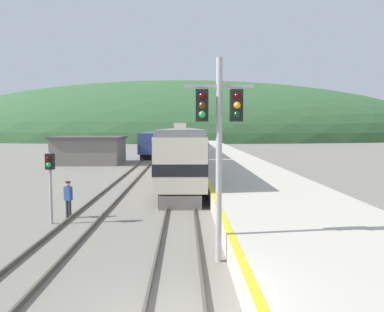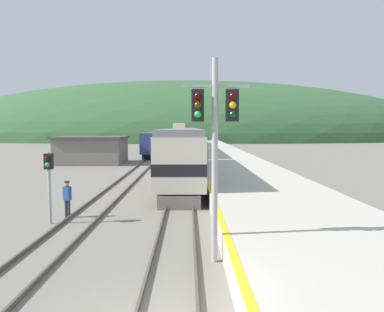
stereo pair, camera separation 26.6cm
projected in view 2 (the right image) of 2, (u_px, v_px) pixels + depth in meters
name	position (u px, v px, depth m)	size (l,w,h in m)	color
track_main	(186.00, 148.00, 78.03)	(1.52, 180.00, 0.16)	#4C443D
track_siding	(165.00, 148.00, 77.99)	(1.52, 180.00, 0.16)	#4C443D
platform	(218.00, 153.00, 58.11)	(7.01, 140.00, 0.91)	#BCB5A5
distant_hills	(187.00, 139.00, 141.98)	(196.37, 88.36, 42.74)	#335B33
station_shed	(92.00, 150.00, 45.55)	(8.12, 7.20, 3.29)	slate
express_train_lead_car	(182.00, 154.00, 29.44)	(3.00, 20.13, 4.63)	black
carriage_second	(185.00, 142.00, 51.73)	(2.99, 22.35, 4.27)	black
carriage_third	(186.00, 138.00, 74.89)	(2.99, 22.35, 4.27)	black
siding_train	(162.00, 141.00, 69.13)	(2.90, 40.13, 3.62)	black
signal_mast_main	(215.00, 131.00, 11.94)	(2.20, 0.42, 6.60)	#9E9EA3
signal_post_siding	(49.00, 172.00, 16.93)	(0.36, 0.42, 3.27)	#9E9EA3
track_worker	(67.00, 197.00, 18.19)	(0.42, 0.35, 1.79)	#2D2D33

